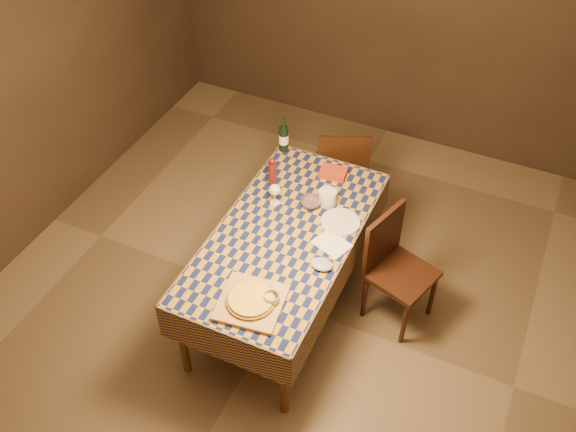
{
  "coord_description": "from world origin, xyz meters",
  "views": [
    {
      "loc": [
        1.33,
        -2.84,
        3.95
      ],
      "look_at": [
        0.0,
        0.05,
        0.9
      ],
      "focal_mm": 40.0,
      "sensor_mm": 36.0,
      "label": 1
    }
  ],
  "objects_px": {
    "bowl": "(311,203)",
    "wine_bottle": "(284,138)",
    "chair_right": "(394,262)",
    "dining_table": "(285,242)",
    "white_plate": "(340,222)",
    "cutting_board": "(251,302)",
    "chair_far": "(342,168)",
    "pizza": "(251,300)"
  },
  "relations": [
    {
      "from": "white_plate",
      "to": "wine_bottle",
      "type": "bearing_deg",
      "value": 140.44
    },
    {
      "from": "chair_far",
      "to": "chair_right",
      "type": "bearing_deg",
      "value": -49.19
    },
    {
      "from": "wine_bottle",
      "to": "pizza",
      "type": "bearing_deg",
      "value": -72.44
    },
    {
      "from": "dining_table",
      "to": "white_plate",
      "type": "bearing_deg",
      "value": 40.57
    },
    {
      "from": "bowl",
      "to": "white_plate",
      "type": "bearing_deg",
      "value": -17.52
    },
    {
      "from": "cutting_board",
      "to": "chair_right",
      "type": "height_order",
      "value": "chair_right"
    },
    {
      "from": "bowl",
      "to": "chair_right",
      "type": "xyz_separation_m",
      "value": [
        0.68,
        -0.06,
        -0.27
      ]
    },
    {
      "from": "dining_table",
      "to": "bowl",
      "type": "xyz_separation_m",
      "value": [
        0.05,
        0.35,
        0.1
      ]
    },
    {
      "from": "pizza",
      "to": "bowl",
      "type": "bearing_deg",
      "value": 91.09
    },
    {
      "from": "wine_bottle",
      "to": "chair_right",
      "type": "xyz_separation_m",
      "value": [
        1.14,
        -0.57,
        -0.36
      ]
    },
    {
      "from": "bowl",
      "to": "chair_far",
      "type": "relative_size",
      "value": 0.17
    },
    {
      "from": "cutting_board",
      "to": "bowl",
      "type": "distance_m",
      "value": 1.0
    },
    {
      "from": "chair_far",
      "to": "chair_right",
      "type": "relative_size",
      "value": 1.0
    },
    {
      "from": "dining_table",
      "to": "chair_far",
      "type": "distance_m",
      "value": 1.14
    },
    {
      "from": "bowl",
      "to": "wine_bottle",
      "type": "relative_size",
      "value": 0.51
    },
    {
      "from": "pizza",
      "to": "chair_right",
      "type": "relative_size",
      "value": 0.38
    },
    {
      "from": "dining_table",
      "to": "chair_far",
      "type": "height_order",
      "value": "chair_far"
    },
    {
      "from": "cutting_board",
      "to": "wine_bottle",
      "type": "height_order",
      "value": "wine_bottle"
    },
    {
      "from": "pizza",
      "to": "white_plate",
      "type": "height_order",
      "value": "pizza"
    },
    {
      "from": "cutting_board",
      "to": "chair_right",
      "type": "distance_m",
      "value": 1.18
    },
    {
      "from": "wine_bottle",
      "to": "cutting_board",
      "type": "bearing_deg",
      "value": -72.44
    },
    {
      "from": "dining_table",
      "to": "white_plate",
      "type": "height_order",
      "value": "white_plate"
    },
    {
      "from": "cutting_board",
      "to": "white_plate",
      "type": "bearing_deg",
      "value": 75.01
    },
    {
      "from": "chair_far",
      "to": "bowl",
      "type": "bearing_deg",
      "value": -86.63
    },
    {
      "from": "dining_table",
      "to": "pizza",
      "type": "relative_size",
      "value": 5.25
    },
    {
      "from": "white_plate",
      "to": "chair_right",
      "type": "distance_m",
      "value": 0.49
    },
    {
      "from": "cutting_board",
      "to": "chair_right",
      "type": "relative_size",
      "value": 0.43
    },
    {
      "from": "dining_table",
      "to": "chair_right",
      "type": "distance_m",
      "value": 0.8
    },
    {
      "from": "cutting_board",
      "to": "pizza",
      "type": "relative_size",
      "value": 1.14
    },
    {
      "from": "white_plate",
      "to": "chair_far",
      "type": "relative_size",
      "value": 0.3
    },
    {
      "from": "white_plate",
      "to": "pizza",
      "type": "bearing_deg",
      "value": -104.99
    },
    {
      "from": "pizza",
      "to": "chair_far",
      "type": "height_order",
      "value": "chair_far"
    },
    {
      "from": "bowl",
      "to": "chair_far",
      "type": "distance_m",
      "value": 0.83
    },
    {
      "from": "dining_table",
      "to": "cutting_board",
      "type": "bearing_deg",
      "value": -84.19
    },
    {
      "from": "pizza",
      "to": "chair_right",
      "type": "height_order",
      "value": "chair_right"
    },
    {
      "from": "dining_table",
      "to": "white_plate",
      "type": "distance_m",
      "value": 0.42
    },
    {
      "from": "pizza",
      "to": "wine_bottle",
      "type": "xyz_separation_m",
      "value": [
        -0.48,
        1.51,
        0.07
      ]
    },
    {
      "from": "dining_table",
      "to": "white_plate",
      "type": "xyz_separation_m",
      "value": [
        0.31,
        0.27,
        0.08
      ]
    },
    {
      "from": "white_plate",
      "to": "cutting_board",
      "type": "bearing_deg",
      "value": -104.99
    },
    {
      "from": "cutting_board",
      "to": "bowl",
      "type": "xyz_separation_m",
      "value": [
        -0.02,
        1.0,
        0.01
      ]
    },
    {
      "from": "wine_bottle",
      "to": "chair_right",
      "type": "bearing_deg",
      "value": -26.68
    },
    {
      "from": "bowl",
      "to": "wine_bottle",
      "type": "xyz_separation_m",
      "value": [
        -0.46,
        0.51,
        0.09
      ]
    }
  ]
}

